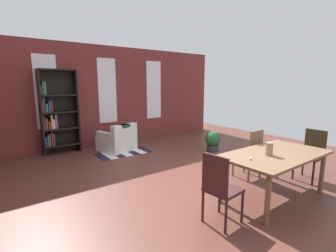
{
  "coord_description": "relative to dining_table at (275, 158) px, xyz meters",
  "views": [
    {
      "loc": [
        -2.8,
        -2.91,
        1.8
      ],
      "look_at": [
        0.34,
        1.37,
        0.87
      ],
      "focal_mm": 25.72,
      "sensor_mm": 36.0,
      "label": 1
    }
  ],
  "objects": [
    {
      "name": "ground_plane",
      "position": [
        -0.69,
        0.99,
        -0.65
      ],
      "size": [
        10.25,
        10.25,
        0.0
      ],
      "primitive_type": "plane",
      "color": "brown"
    },
    {
      "name": "tealight_candle_0",
      "position": [
        -0.61,
        0.03,
        0.09
      ],
      "size": [
        0.04,
        0.04,
        0.03
      ],
      "primitive_type": "cylinder",
      "color": "silver",
      "rests_on": "dining_table"
    },
    {
      "name": "dining_chair_far_right",
      "position": [
        0.4,
        0.71,
        -0.14
      ],
      "size": [
        0.4,
        0.4,
        0.95
      ],
      "color": "brown",
      "rests_on": "ground"
    },
    {
      "name": "potted_plant_by_shelf",
      "position": [
        1.21,
        2.44,
        -0.36
      ],
      "size": [
        0.41,
        0.41,
        0.54
      ],
      "color": "#333338",
      "rests_on": "ground"
    },
    {
      "name": "back_wall_brick",
      "position": [
        -0.69,
        4.99,
        0.79
      ],
      "size": [
        8.0,
        0.12,
        2.89
      ],
      "primitive_type": "cube",
      "color": "maroon",
      "rests_on": "ground"
    },
    {
      "name": "striped_rug",
      "position": [
        -0.8,
        3.71,
        -0.65
      ],
      "size": [
        1.42,
        0.72,
        0.01
      ],
      "color": "#1E1E33",
      "rests_on": "ground"
    },
    {
      "name": "window_pane_0",
      "position": [
        -2.33,
        4.92,
        0.94
      ],
      "size": [
        0.55,
        0.02,
        1.88
      ],
      "primitive_type": "cube",
      "color": "white"
    },
    {
      "name": "armchair_white",
      "position": [
        -0.82,
        4.03,
        -0.38
      ],
      "size": [
        0.99,
        0.99,
        0.75
      ],
      "color": "white",
      "rests_on": "ground"
    },
    {
      "name": "bookshelf_tall",
      "position": [
        -2.17,
        4.73,
        0.4
      ],
      "size": [
        0.91,
        0.33,
        2.17
      ],
      "color": "black",
      "rests_on": "ground"
    },
    {
      "name": "dining_chair_head_left",
      "position": [
        -1.27,
        -0.01,
        -0.14
      ],
      "size": [
        0.43,
        0.43,
        0.95
      ],
      "color": "#402123",
      "rests_on": "ground"
    },
    {
      "name": "dining_chair_head_right",
      "position": [
        1.27,
        -0.0,
        -0.14
      ],
      "size": [
        0.41,
        0.41,
        0.95
      ],
      "color": "#2F2815",
      "rests_on": "ground"
    },
    {
      "name": "vase_on_table",
      "position": [
        -0.19,
        0.0,
        0.18
      ],
      "size": [
        0.11,
        0.11,
        0.2
      ],
      "primitive_type": "cylinder",
      "color": "#998466",
      "rests_on": "dining_table"
    },
    {
      "name": "dining_table",
      "position": [
        0.0,
        0.0,
        0.0
      ],
      "size": [
        1.8,
        0.98,
        0.73
      ],
      "color": "brown",
      "rests_on": "ground"
    },
    {
      "name": "window_pane_2",
      "position": [
        0.94,
        4.92,
        0.94
      ],
      "size": [
        0.55,
        0.02,
        1.88
      ],
      "primitive_type": "cube",
      "color": "white"
    },
    {
      "name": "window_pane_1",
      "position": [
        -0.69,
        4.92,
        0.94
      ],
      "size": [
        0.55,
        0.02,
        1.88
      ],
      "primitive_type": "cube",
      "color": "white"
    }
  ]
}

